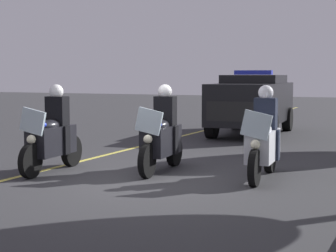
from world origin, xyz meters
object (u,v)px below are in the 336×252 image
Objects in this scene: police_motorcycle_lead_right at (162,136)px; police_motorcycle_trailing at (263,141)px; police_motorcycle_lead_left at (52,137)px; police_suv at (252,101)px.

police_motorcycle_lead_right is 1.00× the size of police_motorcycle_trailing.
police_motorcycle_lead_left is 2.15m from police_motorcycle_lead_right.
police_motorcycle_lead_left is at bearing -64.45° from police_motorcycle_lead_right.
police_motorcycle_trailing is (-0.06, 2.03, 0.00)m from police_motorcycle_lead_right.
police_motorcycle_lead_right is 7.56m from police_suv.
police_motorcycle_lead_left is 1.00× the size of police_motorcycle_lead_right.
police_motorcycle_lead_left and police_motorcycle_lead_right have the same top height.
police_motorcycle_lead_left is 4.09m from police_motorcycle_trailing.
police_motorcycle_trailing is 7.86m from police_suv.
police_motorcycle_lead_right is 2.03m from police_motorcycle_trailing.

